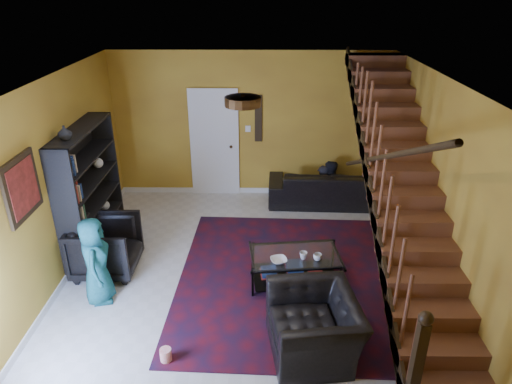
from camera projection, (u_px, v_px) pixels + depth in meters
floor at (247, 270)px, 6.80m from camera, size 5.50×5.50×0.00m
room at (174, 223)px, 8.00m from camera, size 5.50×5.50×5.50m
staircase at (402, 185)px, 6.19m from camera, size 0.95×5.02×3.18m
bookshelf at (90, 194)px, 6.96m from camera, size 0.35×1.80×2.00m
door at (215, 145)px, 8.85m from camera, size 0.82×0.05×2.05m
framed_picture at (22, 188)px, 5.27m from camera, size 0.04×0.74×0.74m
wall_hanging at (258, 119)px, 8.62m from camera, size 0.14×0.03×0.90m
ceiling_fixture at (243, 101)px, 4.92m from camera, size 0.40×0.40×0.10m
rug at (289, 278)px, 6.60m from camera, size 3.29×3.73×0.02m
sofa at (329, 187)px, 8.73m from camera, size 2.32×0.98×0.67m
armchair_left at (106, 247)px, 6.63m from camera, size 0.91×0.88×0.82m
armchair_right at (314, 326)px, 5.19m from camera, size 1.09×1.21×0.71m
person_adult_a at (321, 194)px, 8.85m from camera, size 0.47×0.33×1.20m
person_adult_b at (328, 192)px, 8.83m from camera, size 0.65×0.52×1.29m
person_child at (96, 261)px, 5.93m from camera, size 0.49×0.66×1.22m
coffee_table at (295, 266)px, 6.41m from camera, size 1.30×0.85×0.47m
cup_a at (318, 257)px, 6.18m from camera, size 0.13×0.13×0.09m
cup_b at (303, 256)px, 6.21m from camera, size 0.11×0.11×0.10m
bowl at (279, 260)px, 6.15m from camera, size 0.27×0.27×0.05m
vase at (65, 133)px, 6.03m from camera, size 0.18×0.18×0.19m
popcorn_bucket at (166, 355)px, 5.14m from camera, size 0.15×0.15×0.15m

